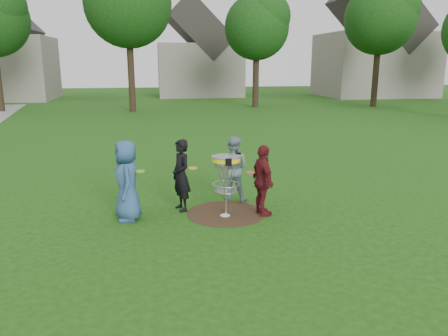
{
  "coord_description": "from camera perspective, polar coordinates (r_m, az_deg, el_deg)",
  "views": [
    {
      "loc": [
        -1.53,
        -9.31,
        3.39
      ],
      "look_at": [
        0.0,
        0.3,
        1.0
      ],
      "focal_mm": 35.0,
      "sensor_mm": 36.0,
      "label": 1
    }
  ],
  "objects": [
    {
      "name": "disc_on_grass",
      "position": [
        9.87,
        0.14,
        -6.22
      ],
      "size": [
        0.22,
        0.22,
        0.02
      ],
      "primitive_type": "cylinder",
      "color": "white",
      "rests_on": "ground"
    },
    {
      "name": "ground",
      "position": [
        10.02,
        0.27,
        -5.97
      ],
      "size": [
        100.0,
        100.0,
        0.0
      ],
      "primitive_type": "plane",
      "color": "#19470F",
      "rests_on": "ground"
    },
    {
      "name": "player_blue",
      "position": [
        9.65,
        -12.56,
        -1.61
      ],
      "size": [
        0.66,
        0.92,
        1.76
      ],
      "primitive_type": "imported",
      "rotation": [
        0.0,
        0.0,
        -1.45
      ],
      "color": "#2E5080",
      "rests_on": "ground"
    },
    {
      "name": "player_grey",
      "position": [
        10.76,
        1.15,
        -0.07
      ],
      "size": [
        0.96,
        0.86,
        1.62
      ],
      "primitive_type": "imported",
      "rotation": [
        0.0,
        0.0,
        2.77
      ],
      "color": "#79959C",
      "rests_on": "ground"
    },
    {
      "name": "player_black",
      "position": [
        10.08,
        -5.63,
        -0.95
      ],
      "size": [
        0.59,
        0.71,
        1.67
      ],
      "primitive_type": "imported",
      "rotation": [
        0.0,
        0.0,
        -1.22
      ],
      "color": "black",
      "rests_on": "ground"
    },
    {
      "name": "house_row",
      "position": [
        42.85,
        -0.58,
        14.81
      ],
      "size": [
        44.5,
        10.65,
        11.62
      ],
      "color": "gray",
      "rests_on": "ground"
    },
    {
      "name": "held_discs",
      "position": [
        9.87,
        -2.59,
        -0.1
      ],
      "size": [
        2.64,
        1.07,
        0.11
      ],
      "color": "#7AE719",
      "rests_on": "ground"
    },
    {
      "name": "disc_golf_basket",
      "position": [
        9.72,
        0.28,
        -0.31
      ],
      "size": [
        0.66,
        0.67,
        1.38
      ],
      "color": "#9EA0A5",
      "rests_on": "ground"
    },
    {
      "name": "tree_row",
      "position": [
        30.17,
        -5.55,
        19.1
      ],
      "size": [
        51.2,
        17.42,
        9.9
      ],
      "color": "#38281C",
      "rests_on": "ground"
    },
    {
      "name": "dirt_patch",
      "position": [
        10.02,
        0.27,
        -5.95
      ],
      "size": [
        1.8,
        1.8,
        0.01
      ],
      "primitive_type": "cylinder",
      "color": "#47331E",
      "rests_on": "ground"
    },
    {
      "name": "player_maroon",
      "position": [
        9.73,
        5.1,
        -1.66
      ],
      "size": [
        0.55,
        0.99,
        1.61
      ],
      "primitive_type": "imported",
      "rotation": [
        0.0,
        0.0,
        1.74
      ],
      "color": "maroon",
      "rests_on": "ground"
    }
  ]
}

